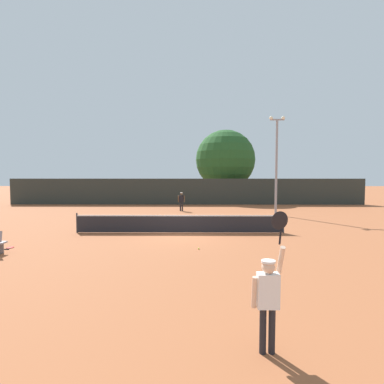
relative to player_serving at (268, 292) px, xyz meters
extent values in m
plane|color=#9E5633|center=(-2.07, 11.02, -1.11)|extent=(120.00, 120.00, 0.00)
cube|color=#232328|center=(-2.07, 11.02, -0.64)|extent=(11.08, 0.03, 0.91)
cube|color=white|center=(-2.07, 11.02, -0.18)|extent=(11.08, 0.04, 0.06)
cylinder|color=#333338|center=(-7.61, 11.02, -0.58)|extent=(0.08, 0.08, 1.07)
cylinder|color=#333338|center=(3.46, 11.02, -0.58)|extent=(0.08, 0.08, 1.07)
cube|color=#2D332D|center=(-2.07, 26.04, 0.21)|extent=(36.23, 0.12, 2.65)
cube|color=white|center=(-0.01, -0.01, 0.03)|extent=(0.38, 0.22, 0.61)
sphere|color=beige|center=(-0.01, -0.01, 0.45)|extent=(0.23, 0.23, 0.23)
cylinder|color=white|center=(-0.01, -0.01, 0.55)|extent=(0.25, 0.25, 0.04)
cylinder|color=black|center=(-0.09, -0.01, -0.70)|extent=(0.12, 0.12, 0.83)
cylinder|color=black|center=(0.07, -0.01, -0.70)|extent=(0.12, 0.12, 0.83)
cylinder|color=beige|center=(-0.25, -0.01, 0.00)|extent=(0.09, 0.18, 0.59)
cylinder|color=beige|center=(0.23, 0.07, 0.54)|extent=(0.09, 0.33, 0.56)
cylinder|color=black|center=(0.23, 0.13, 0.94)|extent=(0.04, 0.11, 0.28)
ellipsoid|color=black|center=(0.23, 0.19, 1.23)|extent=(0.30, 0.13, 0.36)
cube|color=black|center=(-2.40, 20.58, -0.05)|extent=(0.38, 0.22, 0.57)
sphere|color=brown|center=(-2.40, 20.58, 0.34)|extent=(0.22, 0.22, 0.22)
cylinder|color=white|center=(-2.40, 20.58, 0.43)|extent=(0.23, 0.23, 0.04)
cylinder|color=black|center=(-2.48, 20.58, -0.72)|extent=(0.12, 0.12, 0.78)
cylinder|color=black|center=(-2.32, 20.58, -0.72)|extent=(0.12, 0.12, 0.78)
cylinder|color=brown|center=(-2.64, 20.58, -0.08)|extent=(0.09, 0.17, 0.55)
cylinder|color=brown|center=(-2.16, 20.58, -0.08)|extent=(0.09, 0.15, 0.55)
sphere|color=#CCE033|center=(-1.12, 7.44, -1.08)|extent=(0.07, 0.07, 0.07)
cylinder|color=black|center=(-9.20, 7.32, -1.09)|extent=(0.28, 0.04, 0.04)
ellipsoid|color=red|center=(-9.20, 7.64, -1.09)|extent=(0.28, 0.36, 0.04)
cube|color=#4C4C51|center=(-9.01, 6.66, -0.89)|extent=(0.08, 0.36, 0.45)
cylinder|color=gray|center=(4.92, 18.12, 2.47)|extent=(0.18, 0.18, 7.17)
cube|color=gray|center=(4.92, 18.12, 6.10)|extent=(1.10, 0.10, 0.10)
sphere|color=#F2EDCC|center=(4.47, 18.12, 6.23)|extent=(0.28, 0.28, 0.28)
sphere|color=#F2EDCC|center=(5.37, 18.12, 6.23)|extent=(0.28, 0.28, 0.28)
cylinder|color=brown|center=(2.29, 30.50, -0.01)|extent=(0.56, 0.56, 2.21)
sphere|color=#235123|center=(2.29, 30.50, 3.66)|extent=(6.84, 6.84, 6.84)
cube|color=white|center=(-9.93, 32.23, -0.51)|extent=(1.94, 4.22, 0.90)
cube|color=#2D333D|center=(-9.93, 31.93, 0.26)|extent=(1.72, 2.22, 0.64)
cylinder|color=black|center=(-10.78, 33.63, -0.81)|extent=(0.22, 0.60, 0.60)
cylinder|color=black|center=(-9.08, 33.63, -0.81)|extent=(0.22, 0.60, 0.60)
cylinder|color=black|center=(-10.78, 30.83, -0.81)|extent=(0.22, 0.60, 0.60)
cylinder|color=black|center=(-9.08, 30.83, -0.81)|extent=(0.22, 0.60, 0.60)
cube|color=red|center=(8.52, 33.01, -0.51)|extent=(1.93, 4.21, 0.90)
cube|color=#2D333D|center=(8.52, 32.71, 0.26)|extent=(1.72, 2.21, 0.64)
cylinder|color=black|center=(7.67, 34.41, -0.81)|extent=(0.22, 0.60, 0.60)
cylinder|color=black|center=(9.37, 34.41, -0.81)|extent=(0.22, 0.60, 0.60)
cylinder|color=black|center=(7.67, 31.61, -0.81)|extent=(0.22, 0.60, 0.60)
cylinder|color=black|center=(9.37, 31.61, -0.81)|extent=(0.22, 0.60, 0.60)
camera|label=1|loc=(-1.31, -5.31, 2.09)|focal=28.80mm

